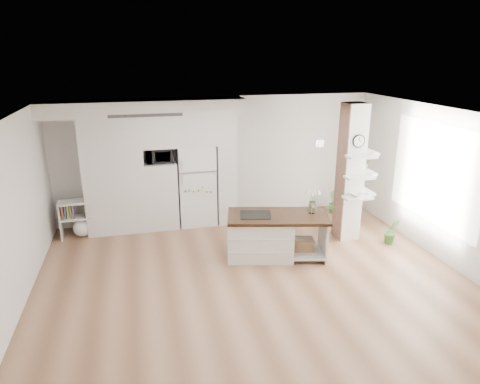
{
  "coord_description": "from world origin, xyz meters",
  "views": [
    {
      "loc": [
        -1.69,
        -6.08,
        3.59
      ],
      "look_at": [
        0.01,
        0.9,
        1.23
      ],
      "focal_mm": 32.0,
      "sensor_mm": 36.0,
      "label": 1
    }
  ],
  "objects_px": {
    "bookshelf": "(79,221)",
    "floor_plant_a": "(391,231)",
    "kitchen_island": "(266,234)",
    "refrigerator": "(196,184)"
  },
  "relations": [
    {
      "from": "refrigerator",
      "to": "kitchen_island",
      "type": "relative_size",
      "value": 0.9
    },
    {
      "from": "bookshelf",
      "to": "floor_plant_a",
      "type": "relative_size",
      "value": 1.47
    },
    {
      "from": "kitchen_island",
      "to": "bookshelf",
      "type": "height_order",
      "value": "kitchen_island"
    },
    {
      "from": "refrigerator",
      "to": "bookshelf",
      "type": "xyz_separation_m",
      "value": [
        -2.44,
        -0.18,
        -0.54
      ]
    },
    {
      "from": "bookshelf",
      "to": "floor_plant_a",
      "type": "height_order",
      "value": "bookshelf"
    },
    {
      "from": "bookshelf",
      "to": "floor_plant_a",
      "type": "distance_m",
      "value": 6.24
    },
    {
      "from": "kitchen_island",
      "to": "floor_plant_a",
      "type": "height_order",
      "value": "kitchen_island"
    },
    {
      "from": "refrigerator",
      "to": "bookshelf",
      "type": "distance_m",
      "value": 2.51
    },
    {
      "from": "kitchen_island",
      "to": "bookshelf",
      "type": "distance_m",
      "value": 3.86
    },
    {
      "from": "kitchen_island",
      "to": "bookshelf",
      "type": "bearing_deg",
      "value": 166.49
    }
  ]
}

